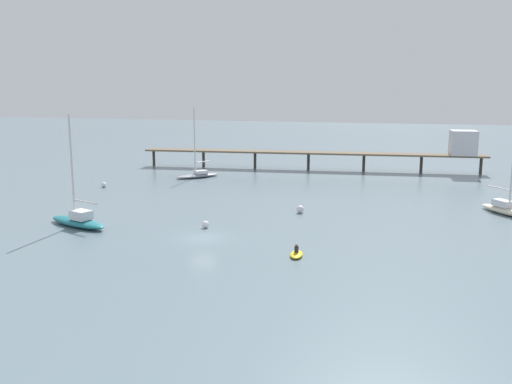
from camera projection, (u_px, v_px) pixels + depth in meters
The scene contains 9 objects.
ground_plane at pixel (203, 238), 51.62m from camera, with size 400.00×400.00×0.00m, color slate.
pier at pixel (384, 148), 93.39m from camera, with size 60.13×10.73×7.36m.
sailboat_cream at pixel (506, 208), 61.52m from camera, with size 5.98×7.15×12.04m.
sailboat_gray at pixel (198, 174), 87.86m from camera, with size 6.52×7.26×11.29m.
sailboat_teal at pixel (78, 219), 55.99m from camera, with size 8.44×4.74×11.54m.
dinghy_yellow at pixel (296, 254), 45.80m from camera, with size 1.40×2.48×1.14m.
mooring_buoy_far at pixel (205, 224), 55.34m from camera, with size 0.74×0.74×0.74m, color silver.
mooring_buoy_outer at pixel (300, 209), 62.18m from camera, with size 0.87×0.87×0.87m, color silver.
mooring_buoy_inner at pixel (104, 185), 78.88m from camera, with size 0.75×0.75×0.75m, color silver.
Camera 1 is at (19.80, -46.13, 13.75)m, focal length 37.93 mm.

